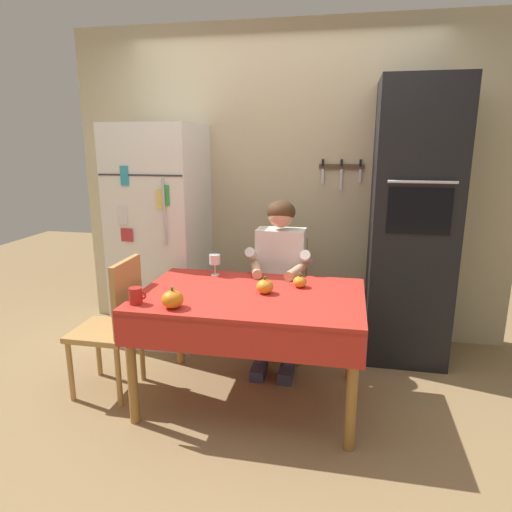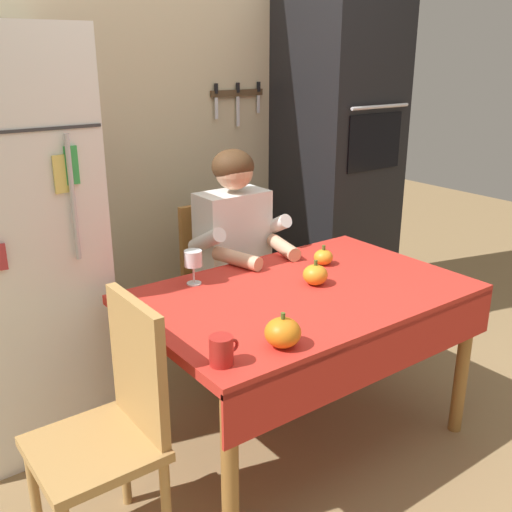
{
  "view_description": "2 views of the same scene",
  "coord_description": "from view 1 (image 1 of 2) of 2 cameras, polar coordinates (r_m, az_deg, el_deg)",
  "views": [
    {
      "loc": [
        0.57,
        -2.54,
        1.66
      ],
      "look_at": [
        0.0,
        0.24,
        0.94
      ],
      "focal_mm": 31.87,
      "sensor_mm": 36.0,
      "label": 1
    },
    {
      "loc": [
        -1.53,
        -1.63,
        1.69
      ],
      "look_at": [
        -0.13,
        0.25,
        0.88
      ],
      "focal_mm": 41.45,
      "sensor_mm": 36.0,
      "label": 2
    }
  ],
  "objects": [
    {
      "name": "back_wall_assembly",
      "position": [
        3.94,
        3.91,
        8.89
      ],
      "size": [
        3.7,
        0.13,
        2.6
      ],
      "color": "#BCAD89",
      "rests_on": "ground"
    },
    {
      "name": "chair_left_side",
      "position": [
        3.17,
        -17.27,
        -7.79
      ],
      "size": [
        0.4,
        0.4,
        0.93
      ],
      "color": "tan",
      "rests_on": "ground"
    },
    {
      "name": "pumpkin_small",
      "position": [
        2.84,
        1.12,
        -3.84
      ],
      "size": [
        0.11,
        0.11,
        0.11
      ],
      "color": "orange",
      "rests_on": "dining_table"
    },
    {
      "name": "ground_plane",
      "position": [
        3.09,
        -1.03,
        -18.4
      ],
      "size": [
        10.0,
        10.0,
        0.0
      ],
      "primitive_type": "plane",
      "color": "#93754C",
      "rests_on": "ground"
    },
    {
      "name": "dining_table",
      "position": [
        2.86,
        -0.75,
        -6.42
      ],
      "size": [
        1.4,
        0.9,
        0.74
      ],
      "color": "#9E6B33",
      "rests_on": "ground"
    },
    {
      "name": "pumpkin_medium",
      "position": [
        2.63,
        -10.44,
        -5.37
      ],
      "size": [
        0.13,
        0.13,
        0.12
      ],
      "color": "orange",
      "rests_on": "dining_table"
    },
    {
      "name": "chair_behind_person",
      "position": [
        3.63,
        3.34,
        -4.32
      ],
      "size": [
        0.4,
        0.4,
        0.93
      ],
      "color": "#9E6B33",
      "rests_on": "ground"
    },
    {
      "name": "wall_oven",
      "position": [
        3.62,
        18.98,
        3.7
      ],
      "size": [
        0.6,
        0.64,
        2.1
      ],
      "color": "black",
      "rests_on": "ground"
    },
    {
      "name": "refrigerator",
      "position": [
        3.89,
        -11.78,
        2.6
      ],
      "size": [
        0.68,
        0.71,
        1.8
      ],
      "color": "white",
      "rests_on": "ground"
    },
    {
      "name": "pumpkin_large",
      "position": [
        2.97,
        5.52,
        -3.24
      ],
      "size": [
        0.09,
        0.09,
        0.09
      ],
      "color": "orange",
      "rests_on": "dining_table"
    },
    {
      "name": "coffee_mug",
      "position": [
        2.75,
        -14.83,
        -4.84
      ],
      "size": [
        0.11,
        0.08,
        0.1
      ],
      "color": "#B2231E",
      "rests_on": "dining_table"
    },
    {
      "name": "wine_glass",
      "position": [
        3.21,
        -5.2,
        -0.53
      ],
      "size": [
        0.08,
        0.08,
        0.15
      ],
      "color": "white",
      "rests_on": "dining_table"
    },
    {
      "name": "seated_person",
      "position": [
        3.38,
        2.94,
        -1.69
      ],
      "size": [
        0.47,
        0.55,
        1.25
      ],
      "color": "#38384C",
      "rests_on": "ground"
    }
  ]
}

